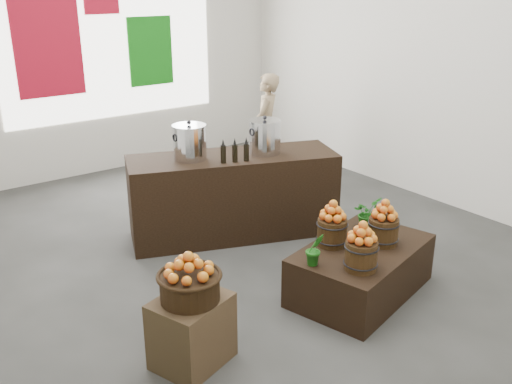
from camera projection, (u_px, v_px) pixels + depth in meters
ground at (235, 255)px, 5.97m from camera, size 7.00×7.00×0.00m
back_wall at (89, 33)px, 7.89m from camera, size 6.00×0.04×4.00m
back_opening at (110, 32)px, 8.04m from camera, size 3.20×0.02×2.40m
deco_red_left at (47, 44)px, 7.57m from camera, size 0.90×0.04×1.40m
deco_green_right at (150, 51)px, 8.48m from camera, size 0.70×0.04×1.00m
crate at (192, 331)px, 4.21m from camera, size 0.65×0.59×0.54m
wicker_basket at (190, 287)px, 4.08m from camera, size 0.43×0.43×0.20m
apples_in_basket at (189, 264)px, 4.01m from camera, size 0.34×0.34×0.18m
display_table at (361, 270)px, 5.18m from camera, size 1.49×1.12×0.46m
apple_bucket_front_left at (361, 256)px, 4.67m from camera, size 0.27×0.27×0.25m
apples_in_bucket_front_left at (363, 232)px, 4.59m from camera, size 0.20×0.20×0.18m
apple_bucket_front_right at (383, 231)px, 5.12m from camera, size 0.27×0.27×0.25m
apples_in_bucket_front_right at (385, 209)px, 5.04m from camera, size 0.20×0.20×0.18m
apple_bucket_rear at (332, 232)px, 5.10m from camera, size 0.27×0.27×0.25m
apples_in_bucket_rear at (333, 210)px, 5.02m from camera, size 0.20×0.20×0.18m
herb_garnish_right at (367, 213)px, 5.46m from camera, size 0.32×0.30×0.29m
herb_garnish_left at (315, 249)px, 4.73m from camera, size 0.19×0.17×0.29m
counter at (233, 195)px, 6.31m from camera, size 2.36×1.48×0.92m
stock_pot_left at (190, 143)px, 5.97m from camera, size 0.35×0.35×0.35m
stock_pot_center at (265, 138)px, 6.18m from camera, size 0.35×0.35×0.35m
oil_cruets at (238, 150)px, 5.90m from camera, size 0.25×0.15×0.26m
shopper at (266, 127)px, 8.07m from camera, size 0.65×0.61×1.50m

